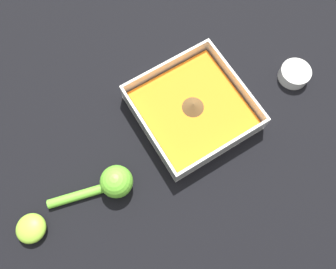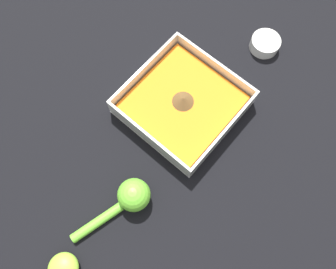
% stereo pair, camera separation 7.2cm
% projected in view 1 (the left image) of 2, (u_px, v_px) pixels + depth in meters
% --- Properties ---
extents(ground_plane, '(4.00, 4.00, 0.00)m').
position_uv_depth(ground_plane, '(206.00, 127.00, 0.76)').
color(ground_plane, black).
extents(square_dish, '(0.24, 0.24, 0.06)m').
position_uv_depth(square_dish, '(192.00, 110.00, 0.75)').
color(square_dish, silver).
rests_on(square_dish, ground_plane).
extents(spice_bowl, '(0.07, 0.07, 0.03)m').
position_uv_depth(spice_bowl, '(293.00, 73.00, 0.79)').
color(spice_bowl, silver).
rests_on(spice_bowl, ground_plane).
extents(lemon_squeezer, '(0.18, 0.08, 0.07)m').
position_uv_depth(lemon_squeezer, '(112.00, 183.00, 0.68)').
color(lemon_squeezer, '#6BC633').
rests_on(lemon_squeezer, ground_plane).
extents(lemon_half, '(0.06, 0.06, 0.03)m').
position_uv_depth(lemon_half, '(30.00, 226.00, 0.67)').
color(lemon_half, '#93CC38').
rests_on(lemon_half, ground_plane).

